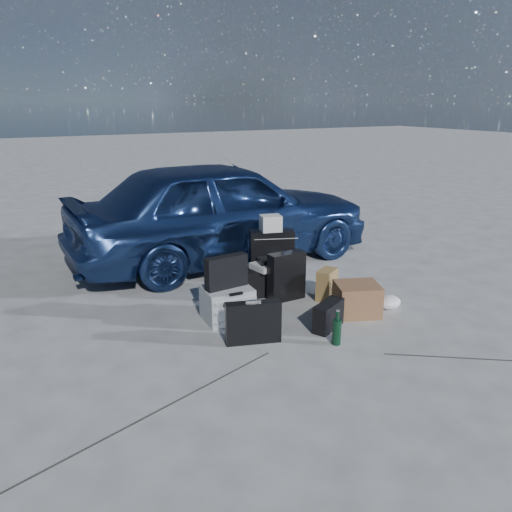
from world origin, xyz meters
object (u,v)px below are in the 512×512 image
(car, at_px, (222,210))
(briefcase, at_px, (253,322))
(green_bottle, at_px, (337,328))
(pelican_case, at_px, (227,304))
(cardboard_box, at_px, (357,299))
(suitcase_left, at_px, (286,276))
(duffel_bag, at_px, (269,280))
(suitcase_right, at_px, (272,256))

(car, bearing_deg, briefcase, 160.30)
(car, height_order, green_bottle, car)
(pelican_case, distance_m, cardboard_box, 1.37)
(car, bearing_deg, cardboard_box, -170.52)
(briefcase, distance_m, cardboard_box, 1.27)
(suitcase_left, bearing_deg, duffel_bag, 106.40)
(pelican_case, bearing_deg, green_bottle, -53.07)
(car, distance_m, cardboard_box, 2.50)
(suitcase_left, xyz_separation_m, duffel_bag, (-0.08, 0.25, -0.12))
(car, height_order, cardboard_box, car)
(suitcase_left, height_order, duffel_bag, suitcase_left)
(car, bearing_deg, suitcase_left, 179.13)
(car, relative_size, suitcase_right, 6.52)
(suitcase_left, height_order, cardboard_box, suitcase_left)
(duffel_bag, height_order, cardboard_box, cardboard_box)
(briefcase, bearing_deg, green_bottle, -13.92)
(car, distance_m, suitcase_right, 1.16)
(car, distance_m, duffel_bag, 1.55)
(suitcase_right, distance_m, duffel_bag, 0.46)
(pelican_case, xyz_separation_m, cardboard_box, (1.26, -0.53, -0.01))
(suitcase_left, relative_size, cardboard_box, 1.25)
(pelican_case, height_order, cardboard_box, pelican_case)
(suitcase_left, relative_size, duffel_bag, 0.88)
(duffel_bag, xyz_separation_m, green_bottle, (-0.09, -1.41, 0.01))
(pelican_case, height_order, green_bottle, pelican_case)
(pelican_case, xyz_separation_m, green_bottle, (0.65, -0.99, -0.01))
(suitcase_left, distance_m, green_bottle, 1.18)
(suitcase_right, height_order, cardboard_box, suitcase_right)
(suitcase_left, xyz_separation_m, suitcase_right, (0.16, 0.61, 0.05))
(suitcase_right, bearing_deg, briefcase, -105.38)
(briefcase, height_order, suitcase_left, suitcase_left)
(car, distance_m, pelican_case, 2.11)
(suitcase_left, distance_m, suitcase_right, 0.64)
(car, distance_m, briefcase, 2.63)
(car, bearing_deg, green_bottle, 175.63)
(cardboard_box, distance_m, green_bottle, 0.76)
(pelican_case, height_order, suitcase_left, suitcase_left)
(briefcase, distance_m, suitcase_left, 1.13)
(duffel_bag, bearing_deg, suitcase_left, -61.84)
(car, height_order, briefcase, car)
(green_bottle, bearing_deg, suitcase_left, 81.63)
(pelican_case, xyz_separation_m, duffel_bag, (0.74, 0.43, -0.02))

